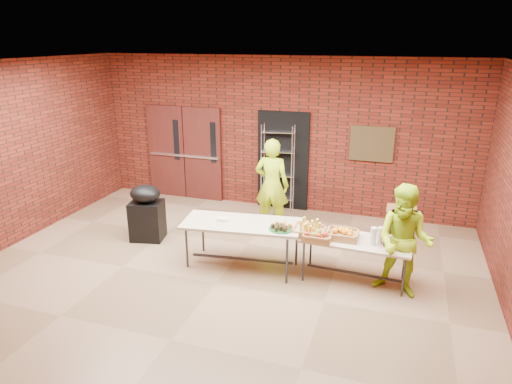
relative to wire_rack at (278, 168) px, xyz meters
The scene contains 19 objects.
room 3.39m from the wire_rack, 90.37° to the right, with size 8.08×7.08×3.28m.
double_doors 2.22m from the wire_rack, behind, with size 1.78×0.12×2.10m.
dark_doorway 0.20m from the wire_rack, 60.67° to the left, with size 1.10×0.06×2.10m, color black.
bronze_plaque 1.98m from the wire_rack, ahead, with size 0.85×0.04×0.70m, color #403119.
wire_rack is the anchor object (origin of this frame).
table_left 2.69m from the wire_rack, 86.52° to the right, with size 1.95×1.01×0.77m.
table_right 3.22m from the wire_rack, 52.82° to the right, with size 1.67×0.76×0.67m.
basket_bananas 2.90m from the wire_rack, 64.62° to the right, with size 0.49×0.38×0.15m.
basket_oranges 3.10m from the wire_rack, 55.86° to the right, with size 0.47×0.36×0.15m.
basket_apples 3.07m from the wire_rack, 63.09° to the right, with size 0.42×0.32×0.13m.
muffin_tray 2.86m from the wire_rack, 73.02° to the right, with size 0.39×0.39×0.10m.
napkin_box 2.72m from the wire_rack, 92.81° to the right, with size 0.17×0.11×0.06m, color white.
coffee_dispenser 3.55m from the wire_rack, 44.36° to the right, with size 0.41×0.37×0.54m, color brown.
cup_stack_front 3.44m from the wire_rack, 50.44° to the right, with size 0.09×0.09×0.27m, color white.
cup_stack_mid 3.68m from the wire_rack, 49.00° to the right, with size 0.08×0.08×0.24m, color white.
cup_stack_back 3.44m from the wire_rack, 48.38° to the right, with size 0.08×0.08×0.25m, color white.
covered_grill 2.91m from the wire_rack, 129.78° to the right, with size 0.65×0.58×1.04m.
volunteer_woman 1.08m from the wire_rack, 80.06° to the right, with size 0.65×0.43×1.79m, color #B0DF18.
volunteer_man 3.79m from the wire_rack, 46.27° to the right, with size 0.80×0.62×1.65m, color #B0DF18.
Camera 1 is at (2.48, -5.61, 3.55)m, focal length 32.00 mm.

